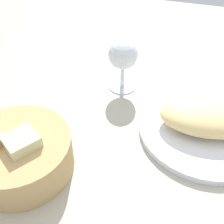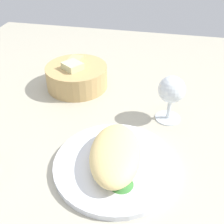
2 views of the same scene
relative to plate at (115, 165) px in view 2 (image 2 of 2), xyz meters
The scene contains 6 objects.
ground_plane 14.02cm from the plate, ahead, with size 140.00×140.00×2.00cm, color #AFA995.
plate is the anchor object (origin of this frame).
omelette 3.28cm from the plate, ahead, with size 18.68×10.63×5.15cm, color #ECCD82.
lettuce_garnish 6.17cm from the plate, 157.27° to the right, with size 4.87×4.87×1.02cm, color #3A8139.
bread_basket 36.23cm from the plate, 30.81° to the left, with size 18.70×18.70×8.82cm.
wine_glass_near 23.61cm from the plate, 26.95° to the right, with size 6.86×6.86×12.39cm.
Camera 2 is at (-55.25, -9.52, 44.95)cm, focal length 44.99 mm.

